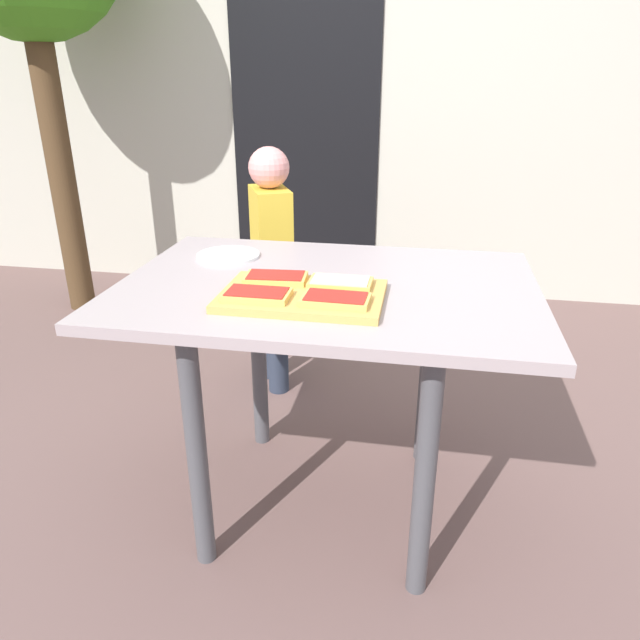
{
  "coord_description": "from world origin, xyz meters",
  "views": [
    {
      "loc": [
        0.26,
        -1.55,
        1.33
      ],
      "look_at": [
        -0.02,
        0.0,
        0.66
      ],
      "focal_mm": 32.98,
      "sensor_mm": 36.0,
      "label": 1
    }
  ],
  "objects_px": {
    "cutting_board": "(302,296)",
    "pizza_slice_near_left": "(257,294)",
    "pizza_slice_far_left": "(276,278)",
    "pizza_slice_far_right": "(340,283)",
    "pizza_slice_near_right": "(336,299)",
    "child_left": "(272,257)",
    "dining_table": "(327,318)",
    "plate_white_left": "(228,255)"
  },
  "relations": [
    {
      "from": "pizza_slice_near_right",
      "to": "plate_white_left",
      "type": "distance_m",
      "value": 0.57
    },
    {
      "from": "pizza_slice_far_left",
      "to": "pizza_slice_near_left",
      "type": "distance_m",
      "value": 0.14
    },
    {
      "from": "cutting_board",
      "to": "pizza_slice_near_right",
      "type": "bearing_deg",
      "value": -31.23
    },
    {
      "from": "plate_white_left",
      "to": "child_left",
      "type": "xyz_separation_m",
      "value": [
        -0.01,
        0.57,
        -0.18
      ]
    },
    {
      "from": "cutting_board",
      "to": "pizza_slice_near_left",
      "type": "bearing_deg",
      "value": -149.74
    },
    {
      "from": "pizza_slice_near_right",
      "to": "child_left",
      "type": "relative_size",
      "value": 0.16
    },
    {
      "from": "cutting_board",
      "to": "pizza_slice_far_right",
      "type": "relative_size",
      "value": 2.51
    },
    {
      "from": "cutting_board",
      "to": "pizza_slice_far_right",
      "type": "xyz_separation_m",
      "value": [
        0.09,
        0.07,
        0.02
      ]
    },
    {
      "from": "cutting_board",
      "to": "pizza_slice_far_right",
      "type": "height_order",
      "value": "pizza_slice_far_right"
    },
    {
      "from": "pizza_slice_far_right",
      "to": "pizza_slice_far_left",
      "type": "bearing_deg",
      "value": 177.34
    },
    {
      "from": "dining_table",
      "to": "pizza_slice_far_left",
      "type": "distance_m",
      "value": 0.2
    },
    {
      "from": "pizza_slice_far_right",
      "to": "plate_white_left",
      "type": "distance_m",
      "value": 0.49
    },
    {
      "from": "cutting_board",
      "to": "pizza_slice_far_left",
      "type": "height_order",
      "value": "pizza_slice_far_left"
    },
    {
      "from": "cutting_board",
      "to": "pizza_slice_near_left",
      "type": "height_order",
      "value": "pizza_slice_near_left"
    },
    {
      "from": "dining_table",
      "to": "child_left",
      "type": "distance_m",
      "value": 0.85
    },
    {
      "from": "cutting_board",
      "to": "pizza_slice_near_left",
      "type": "relative_size",
      "value": 2.51
    },
    {
      "from": "dining_table",
      "to": "pizza_slice_near_right",
      "type": "bearing_deg",
      "value": -74.56
    },
    {
      "from": "pizza_slice_near_left",
      "to": "cutting_board",
      "type": "bearing_deg",
      "value": 30.26
    },
    {
      "from": "pizza_slice_far_right",
      "to": "dining_table",
      "type": "bearing_deg",
      "value": 122.48
    },
    {
      "from": "pizza_slice_far_left",
      "to": "pizza_slice_far_right",
      "type": "bearing_deg",
      "value": -2.66
    },
    {
      "from": "cutting_board",
      "to": "pizza_slice_near_right",
      "type": "distance_m",
      "value": 0.12
    },
    {
      "from": "pizza_slice_near_right",
      "to": "child_left",
      "type": "distance_m",
      "value": 1.07
    },
    {
      "from": "dining_table",
      "to": "child_left",
      "type": "relative_size",
      "value": 1.11
    },
    {
      "from": "dining_table",
      "to": "pizza_slice_near_left",
      "type": "bearing_deg",
      "value": -125.97
    },
    {
      "from": "pizza_slice_far_left",
      "to": "pizza_slice_near_right",
      "type": "xyz_separation_m",
      "value": [
        0.19,
        -0.13,
        0.0
      ]
    },
    {
      "from": "plate_white_left",
      "to": "child_left",
      "type": "relative_size",
      "value": 0.19
    },
    {
      "from": "plate_white_left",
      "to": "pizza_slice_near_right",
      "type": "bearing_deg",
      "value": -43.54
    },
    {
      "from": "dining_table",
      "to": "pizza_slice_near_left",
      "type": "distance_m",
      "value": 0.29
    },
    {
      "from": "pizza_slice_near_left",
      "to": "child_left",
      "type": "distance_m",
      "value": 1.01
    },
    {
      "from": "cutting_board",
      "to": "plate_white_left",
      "type": "height_order",
      "value": "cutting_board"
    },
    {
      "from": "dining_table",
      "to": "pizza_slice_near_left",
      "type": "xyz_separation_m",
      "value": [
        -0.15,
        -0.2,
        0.14
      ]
    },
    {
      "from": "pizza_slice_near_right",
      "to": "cutting_board",
      "type": "bearing_deg",
      "value": 148.77
    },
    {
      "from": "pizza_slice_far_left",
      "to": "pizza_slice_far_right",
      "type": "xyz_separation_m",
      "value": [
        0.18,
        -0.01,
        0.0
      ]
    },
    {
      "from": "pizza_slice_far_right",
      "to": "child_left",
      "type": "xyz_separation_m",
      "value": [
        -0.42,
        0.84,
        -0.2
      ]
    },
    {
      "from": "pizza_slice_near_left",
      "to": "child_left",
      "type": "xyz_separation_m",
      "value": [
        -0.22,
        0.97,
        -0.2
      ]
    },
    {
      "from": "pizza_slice_far_right",
      "to": "child_left",
      "type": "relative_size",
      "value": 0.16
    },
    {
      "from": "dining_table",
      "to": "cutting_board",
      "type": "relative_size",
      "value": 2.78
    },
    {
      "from": "pizza_slice_near_right",
      "to": "child_left",
      "type": "height_order",
      "value": "child_left"
    },
    {
      "from": "cutting_board",
      "to": "plate_white_left",
      "type": "distance_m",
      "value": 0.46
    },
    {
      "from": "pizza_slice_far_right",
      "to": "plate_white_left",
      "type": "relative_size",
      "value": 0.83
    },
    {
      "from": "pizza_slice_far_left",
      "to": "plate_white_left",
      "type": "distance_m",
      "value": 0.34
    },
    {
      "from": "pizza_slice_far_right",
      "to": "pizza_slice_near_right",
      "type": "bearing_deg",
      "value": -86.75
    }
  ]
}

